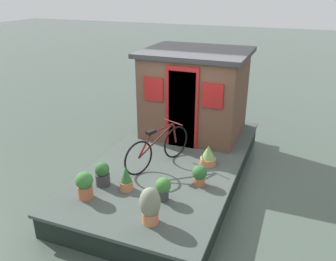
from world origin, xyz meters
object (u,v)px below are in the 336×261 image
object	(u,v)px
potted_plant_fern	(150,205)
potted_plant_thyme	(208,155)
houseboat_cabin	(195,92)
potted_plant_succulent	(102,174)
potted_plant_geranium	(85,185)
potted_plant_mint	(126,179)
bicycle	(158,148)
potted_plant_sage	(200,175)
potted_plant_rosemary	(163,188)

from	to	relation	value
potted_plant_fern	potted_plant_thyme	bearing A→B (deg)	-8.58
houseboat_cabin	potted_plant_fern	size ratio (longest dim) A/B	3.95
potted_plant_fern	potted_plant_succulent	bearing A→B (deg)	61.66
potted_plant_geranium	potted_plant_fern	distance (m)	1.31
potted_plant_succulent	potted_plant_mint	size ratio (longest dim) A/B	0.98
bicycle	potted_plant_succulent	xyz separation A→B (m)	(-1.04, 0.64, -0.16)
potted_plant_mint	potted_plant_fern	size ratio (longest dim) A/B	0.75
houseboat_cabin	bicycle	xyz separation A→B (m)	(-1.92, 0.13, -0.62)
potted_plant_thyme	potted_plant_mint	bearing A→B (deg)	142.69
bicycle	potted_plant_thyme	size ratio (longest dim) A/B	3.71
potted_plant_succulent	potted_plant_sage	size ratio (longest dim) A/B	1.17
potted_plant_succulent	potted_plant_mint	bearing A→B (deg)	-88.37
potted_plant_thyme	potted_plant_sage	distance (m)	0.79
bicycle	potted_plant_sage	distance (m)	1.07
potted_plant_succulent	potted_plant_rosemary	world-z (taller)	potted_plant_succulent
potted_plant_succulent	potted_plant_fern	xyz separation A→B (m)	(-0.67, -1.24, 0.09)
houseboat_cabin	potted_plant_geranium	distance (m)	3.60
potted_plant_fern	bicycle	bearing A→B (deg)	19.28
houseboat_cabin	potted_plant_succulent	xyz separation A→B (m)	(-2.96, 0.77, -0.78)
potted_plant_succulent	potted_plant_rosemary	size ratio (longest dim) A/B	1.07
potted_plant_geranium	potted_plant_rosemary	size ratio (longest dim) A/B	1.17
bicycle	potted_plant_fern	size ratio (longest dim) A/B	2.60
potted_plant_geranium	potted_plant_succulent	bearing A→B (deg)	-6.57
bicycle	potted_plant_mint	world-z (taller)	bicycle
bicycle	potted_plant_geranium	xyz separation A→B (m)	(-1.51, 0.69, -0.12)
bicycle	potted_plant_mint	xyz separation A→B (m)	(-1.03, 0.17, -0.16)
houseboat_cabin	potted_plant_mint	size ratio (longest dim) A/B	5.24
potted_plant_geranium	potted_plant_mint	world-z (taller)	potted_plant_geranium
potted_plant_thyme	potted_plant_mint	xyz separation A→B (m)	(-1.42, 1.08, 0.01)
potted_plant_geranium	potted_plant_rosemary	distance (m)	1.32
bicycle	potted_plant_rosemary	xyz separation A→B (m)	(-1.08, -0.55, -0.14)
potted_plant_sage	potted_plant_fern	xyz separation A→B (m)	(-1.31, 0.38, 0.10)
potted_plant_rosemary	potted_plant_thyme	bearing A→B (deg)	-13.75
potted_plant_rosemary	bicycle	bearing A→B (deg)	27.08
potted_plant_thyme	potted_plant_sage	xyz separation A→B (m)	(-0.79, -0.06, 0.00)
bicycle	potted_plant_rosemary	size ratio (longest dim) A/B	3.79
potted_plant_fern	potted_plant_mint	bearing A→B (deg)	48.36
houseboat_cabin	potted_plant_mint	bearing A→B (deg)	174.13
potted_plant_thyme	potted_plant_rosemary	distance (m)	1.52
potted_plant_thyme	potted_plant_succulent	distance (m)	2.11
houseboat_cabin	potted_plant_sage	bearing A→B (deg)	-160.11
potted_plant_fern	potted_plant_rosemary	xyz separation A→B (m)	(0.63, 0.04, -0.07)
bicycle	potted_plant_fern	distance (m)	1.81
potted_plant_succulent	potted_plant_fern	size ratio (longest dim) A/B	0.74
potted_plant_sage	potted_plant_rosemary	bearing A→B (deg)	148.48
potted_plant_mint	potted_plant_rosemary	world-z (taller)	potted_plant_mint
potted_plant_thyme	potted_plant_mint	world-z (taller)	potted_plant_mint
bicycle	potted_plant_rosemary	world-z (taller)	bicycle
potted_plant_mint	potted_plant_fern	bearing A→B (deg)	-131.64
potted_plant_geranium	potted_plant_thyme	size ratio (longest dim) A/B	1.14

